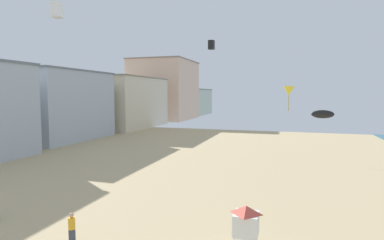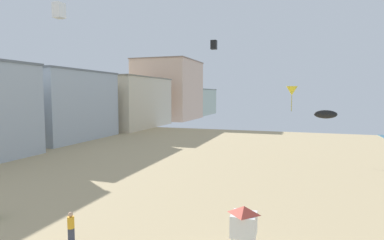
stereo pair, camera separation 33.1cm
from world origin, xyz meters
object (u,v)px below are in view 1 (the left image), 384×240
(lifeguard_stand, at_px, (246,221))
(kite_yellow_delta_2, at_px, (289,91))
(kite_black_parafoil, at_px, (323,114))
(kite_white_box, at_px, (57,10))
(kite_flyer, at_px, (72,227))
(kite_black_box, at_px, (211,45))

(lifeguard_stand, xyz_separation_m, kite_yellow_delta_2, (1.68, 27.00, 6.17))
(kite_black_parafoil, height_order, kite_white_box, kite_white_box)
(kite_flyer, xyz_separation_m, kite_black_parafoil, (13.84, 23.70, 4.50))
(kite_flyer, height_order, kite_black_box, kite_black_box)
(kite_yellow_delta_2, relative_size, kite_black_box, 2.92)
(kite_flyer, xyz_separation_m, kite_yellow_delta_2, (10.26, 28.17, 7.09))
(kite_yellow_delta_2, height_order, kite_black_box, kite_black_box)
(lifeguard_stand, relative_size, kite_black_box, 2.37)
(lifeguard_stand, xyz_separation_m, kite_white_box, (-15.76, 6.68, 12.32))
(kite_black_parafoil, distance_m, kite_black_box, 14.98)
(kite_flyer, bearing_deg, kite_yellow_delta_2, 174.75)
(kite_white_box, height_order, kite_black_box, kite_white_box)
(kite_flyer, bearing_deg, kite_black_parafoil, 164.47)
(kite_yellow_delta_2, bearing_deg, lifeguard_stand, -93.57)
(kite_black_box, bearing_deg, kite_white_box, -117.53)
(lifeguard_stand, distance_m, kite_black_box, 26.67)
(kite_flyer, bearing_deg, kite_black_box, -168.19)
(kite_flyer, relative_size, kite_yellow_delta_2, 0.52)
(kite_yellow_delta_2, height_order, kite_white_box, kite_white_box)
(kite_flyer, relative_size, kite_white_box, 1.40)
(kite_flyer, distance_m, kite_black_box, 27.13)
(kite_black_box, bearing_deg, kite_black_parafoil, -1.39)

